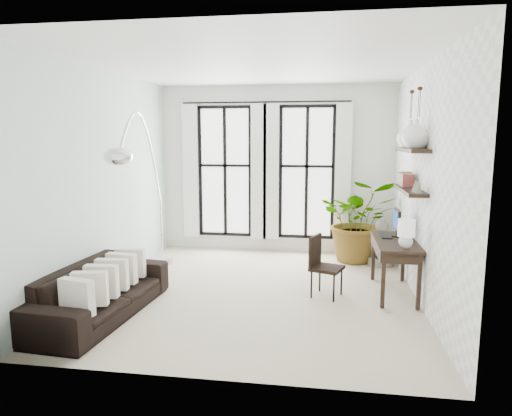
% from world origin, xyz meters
% --- Properties ---
extents(floor, '(5.00, 5.00, 0.00)m').
position_xyz_m(floor, '(0.00, 0.00, 0.00)').
color(floor, beige).
rests_on(floor, ground).
extents(ceiling, '(5.00, 5.00, 0.00)m').
position_xyz_m(ceiling, '(0.00, 0.00, 3.20)').
color(ceiling, white).
rests_on(ceiling, wall_back).
extents(wall_left, '(0.00, 5.00, 5.00)m').
position_xyz_m(wall_left, '(-2.25, 0.00, 1.60)').
color(wall_left, silver).
rests_on(wall_left, floor).
extents(wall_right, '(0.00, 5.00, 5.00)m').
position_xyz_m(wall_right, '(2.25, 0.00, 1.60)').
color(wall_right, white).
rests_on(wall_right, floor).
extents(wall_back, '(4.50, 0.00, 4.50)m').
position_xyz_m(wall_back, '(0.00, 2.50, 1.60)').
color(wall_back, white).
rests_on(wall_back, floor).
extents(windows, '(3.26, 0.13, 2.65)m').
position_xyz_m(windows, '(-0.20, 2.43, 1.56)').
color(windows, white).
rests_on(windows, wall_back).
extents(wall_shelves, '(0.25, 1.30, 0.60)m').
position_xyz_m(wall_shelves, '(2.11, 0.22, 1.73)').
color(wall_shelves, black).
rests_on(wall_shelves, wall_right).
extents(sofa, '(1.03, 2.26, 0.64)m').
position_xyz_m(sofa, '(-1.80, -1.21, 0.32)').
color(sofa, black).
rests_on(sofa, floor).
extents(throw_pillows, '(0.40, 1.52, 0.40)m').
position_xyz_m(throw_pillows, '(-1.70, -1.21, 0.50)').
color(throw_pillows, silver).
rests_on(throw_pillows, sofa).
extents(plant, '(1.36, 1.19, 1.49)m').
position_xyz_m(plant, '(1.57, 1.92, 0.75)').
color(plant, '#2D7228').
rests_on(plant, floor).
extents(desk, '(0.56, 1.33, 1.18)m').
position_xyz_m(desk, '(1.95, 0.13, 0.73)').
color(desk, black).
rests_on(desk, floor).
extents(desk_chair, '(0.52, 0.52, 0.86)m').
position_xyz_m(desk_chair, '(0.93, -0.04, 0.49)').
color(desk_chair, black).
rests_on(desk_chair, floor).
extents(arc_lamp, '(0.77, 2.78, 2.59)m').
position_xyz_m(arc_lamp, '(-1.70, 0.03, 2.02)').
color(arc_lamp, silver).
rests_on(arc_lamp, floor).
extents(buddha, '(0.45, 0.45, 0.81)m').
position_xyz_m(buddha, '(1.95, 1.70, 0.34)').
color(buddha, gray).
rests_on(buddha, floor).
extents(vase_a, '(0.37, 0.37, 0.38)m').
position_xyz_m(vase_a, '(2.11, -0.07, 2.27)').
color(vase_a, white).
rests_on(vase_a, shelf_upper).
extents(vase_b, '(0.37, 0.37, 0.38)m').
position_xyz_m(vase_b, '(2.11, 0.33, 2.27)').
color(vase_b, white).
rests_on(vase_b, shelf_upper).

